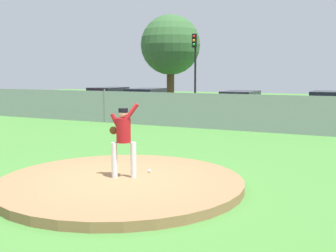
{
  "coord_description": "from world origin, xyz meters",
  "views": [
    {
      "loc": [
        4.92,
        -7.56,
        2.5
      ],
      "look_at": [
        0.13,
        2.09,
        1.14
      ],
      "focal_mm": 44.24,
      "sensor_mm": 36.0,
      "label": 1
    }
  ],
  "objects": [
    {
      "name": "traffic_cone_orange",
      "position": [
        0.99,
        14.78,
        0.26
      ],
      "size": [
        0.4,
        0.4,
        0.55
      ],
      "color": "orange",
      "rests_on": "asphalt_strip"
    },
    {
      "name": "parked_car_red",
      "position": [
        -10.55,
        14.91,
        0.78
      ],
      "size": [
        1.87,
        4.62,
        1.62
      ],
      "color": "#A81919",
      "rests_on": "ground_plane"
    },
    {
      "name": "tree_slender_far",
      "position": [
        -9.08,
        21.12,
        4.64
      ],
      "size": [
        4.53,
        4.53,
        6.94
      ],
      "color": "#4C331E",
      "rests_on": "ground_plane"
    },
    {
      "name": "asphalt_strip",
      "position": [
        0.0,
        14.5,
        0.0
      ],
      "size": [
        44.0,
        7.0,
        0.01
      ],
      "primitive_type": "cube",
      "color": "#2B2B2D",
      "rests_on": "ground_plane"
    },
    {
      "name": "parked_car_silver",
      "position": [
        -1.54,
        14.36,
        0.77
      ],
      "size": [
        1.85,
        4.78,
        1.57
      ],
      "color": "#B7BABF",
      "rests_on": "ground_plane"
    },
    {
      "name": "pitcher_youth",
      "position": [
        0.0,
        0.12,
        1.15
      ],
      "size": [
        0.77,
        0.34,
        1.68
      ],
      "color": "silver",
      "rests_on": "pitchers_mound"
    },
    {
      "name": "pitchers_mound",
      "position": [
        0.0,
        0.0,
        0.09
      ],
      "size": [
        5.44,
        5.44,
        0.19
      ],
      "primitive_type": "cylinder",
      "color": "olive",
      "rests_on": "ground_plane"
    },
    {
      "name": "parked_car_teal",
      "position": [
        2.97,
        14.35,
        0.78
      ],
      "size": [
        1.83,
        4.14,
        1.64
      ],
      "color": "#146066",
      "rests_on": "ground_plane"
    },
    {
      "name": "traffic_light_near",
      "position": [
        -6.12,
        18.83,
        3.52
      ],
      "size": [
        0.28,
        0.46,
        5.17
      ],
      "color": "black",
      "rests_on": "ground_plane"
    },
    {
      "name": "baseball",
      "position": [
        0.28,
        0.81,
        0.22
      ],
      "size": [
        0.07,
        0.07,
        0.07
      ],
      "primitive_type": "sphere",
      "color": "white",
      "rests_on": "pitchers_mound"
    },
    {
      "name": "parked_car_navy",
      "position": [
        -7.4,
        14.31,
        0.78
      ],
      "size": [
        2.16,
        4.68,
        1.62
      ],
      "color": "#161E4C",
      "rests_on": "ground_plane"
    },
    {
      "name": "ground_plane",
      "position": [
        0.0,
        6.0,
        0.0
      ],
      "size": [
        80.0,
        80.0,
        0.0
      ],
      "primitive_type": "plane",
      "color": "#427A33"
    },
    {
      "name": "chainlink_fence",
      "position": [
        0.0,
        10.0,
        0.81
      ],
      "size": [
        37.2,
        0.07,
        1.72
      ],
      "color": "gray",
      "rests_on": "ground_plane"
    }
  ]
}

